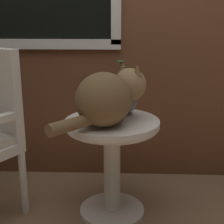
{
  "coord_description": "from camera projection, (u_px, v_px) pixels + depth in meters",
  "views": [
    {
      "loc": [
        0.14,
        -1.68,
        1.21
      ],
      "look_at": [
        0.07,
        0.2,
        0.67
      ],
      "focal_mm": 53.7,
      "sensor_mm": 36.0,
      "label": 1
    }
  ],
  "objects": [
    {
      "name": "cat",
      "position": [
        108.0,
        97.0,
        1.85
      ],
      "size": [
        0.52,
        0.55,
        0.33
      ],
      "color": "brown",
      "rests_on": "wicker_side_table"
    },
    {
      "name": "wicker_side_table",
      "position": [
        112.0,
        149.0,
        2.03
      ],
      "size": [
        0.57,
        0.57,
        0.62
      ],
      "color": "silver",
      "rests_on": "ground_plane"
    },
    {
      "name": "back_wall",
      "position": [
        103.0,
        2.0,
        2.34
      ],
      "size": [
        4.0,
        0.07,
        2.6
      ],
      "color": "brown",
      "rests_on": "ground_plane"
    },
    {
      "name": "pewter_vase_with_ivy",
      "position": [
        126.0,
        100.0,
        2.06
      ],
      "size": [
        0.13,
        0.13,
        0.33
      ],
      "color": "gray",
      "rests_on": "wicker_side_table"
    }
  ]
}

